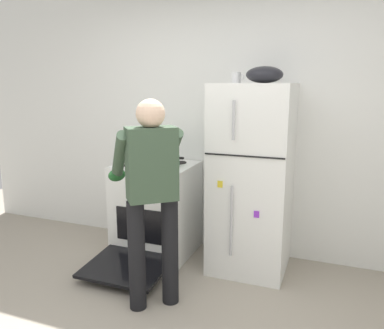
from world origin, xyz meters
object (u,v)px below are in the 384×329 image
at_px(stove_range, 156,210).
at_px(mixing_bowl, 265,75).
at_px(red_pot, 168,161).
at_px(coffee_mug, 237,78).
at_px(refrigerator, 252,179).
at_px(person_cook, 151,186).

relative_size(stove_range, mixing_bowl, 3.89).
bearing_deg(red_pot, coffee_mug, 8.96).
xyz_separation_m(red_pot, coffee_mug, (0.63, 0.10, 0.78)).
relative_size(refrigerator, mixing_bowl, 5.42).
bearing_deg(refrigerator, red_pot, -176.50).
bearing_deg(refrigerator, stove_range, -178.96).
bearing_deg(red_pot, mixing_bowl, 3.21).
bearing_deg(stove_range, red_pot, -11.31).
relative_size(refrigerator, person_cook, 1.07).
bearing_deg(coffee_mug, refrigerator, -15.83).
bearing_deg(red_pot, person_cook, -73.85).
distance_m(stove_range, red_pot, 0.55).
relative_size(refrigerator, red_pot, 5.26).
distance_m(refrigerator, stove_range, 1.05).
height_order(red_pot, mixing_bowl, mixing_bowl).
bearing_deg(stove_range, mixing_bowl, 0.98).
relative_size(stove_range, person_cook, 0.77).
height_order(stove_range, person_cook, person_cook).
distance_m(red_pot, mixing_bowl, 1.20).
height_order(refrigerator, coffee_mug, coffee_mug).
xyz_separation_m(refrigerator, red_pot, (-0.81, -0.05, 0.12)).
height_order(person_cook, mixing_bowl, mixing_bowl).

